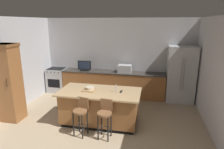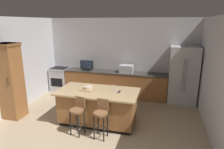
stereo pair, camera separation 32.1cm
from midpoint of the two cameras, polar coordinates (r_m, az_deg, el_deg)
The scene contains 17 objects.
wall_back at distance 7.49m, azimuth 3.64°, elevation 5.20°, with size 6.12×0.12×2.87m, color #BCBCC1.
wall_left at distance 6.76m, azimuth -25.00°, elevation 2.73°, with size 0.12×4.77×2.87m, color #BCBCC1.
wall_right at distance 5.40m, azimuth 29.64°, elevation -0.66°, with size 0.12×4.77×2.87m, color #BCBCC1.
counter_back at distance 7.39m, azimuth 2.06°, elevation -2.68°, with size 3.85×0.62×0.93m.
kitchen_island at distance 5.42m, azimuth -2.39°, elevation -9.34°, with size 2.17×1.10×0.93m.
refrigerator at distance 7.08m, azimuth 21.28°, elevation -0.23°, with size 0.93×0.74×1.94m.
range_oven at distance 8.18m, azimuth -13.74°, elevation -1.30°, with size 0.70×0.63×0.95m.
cabinet_tower at distance 6.14m, azimuth -26.19°, elevation -1.48°, with size 0.57×0.55×2.17m.
microwave at distance 7.14m, azimuth 5.54°, elevation 1.65°, with size 0.48×0.36×0.28m, color #B7BABF.
tv_monitor at distance 7.48m, azimuth -6.20°, elevation 2.53°, with size 0.50×0.16×0.38m.
sink_faucet_back at distance 7.31m, azimuth 2.83°, elevation 1.86°, with size 0.02×0.02×0.24m, color #B2B2B7.
sink_faucet_island at distance 5.10m, azimuth 2.42°, elevation -4.07°, with size 0.02×0.02×0.22m, color #B2B2B7.
bar_stool_left at distance 4.91m, azimuth -8.08°, elevation -11.04°, with size 0.35×0.36×0.95m.
bar_stool_right at distance 4.72m, azimuth -1.18°, elevation -11.96°, with size 0.34×0.35×0.95m.
fruit_bowl at distance 5.36m, azimuth -5.17°, elevation -3.92°, with size 0.23×0.23×0.08m, color beige.
tv_remote at distance 5.15m, azimuth 3.88°, elevation -5.05°, with size 0.04×0.17×0.02m, color black.
cutting_board at distance 5.31m, azimuth -5.58°, elevation -4.48°, with size 0.35×0.27×0.02m, color #A87F51.
Camera 2 is at (1.60, -2.83, 2.72)m, focal length 31.30 mm.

